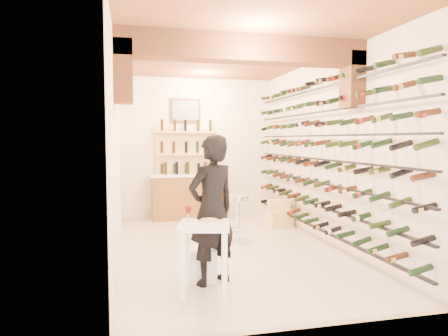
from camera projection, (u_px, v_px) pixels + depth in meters
name	position (u px, v px, depth m)	size (l,w,h in m)	color
ground	(228.00, 247.00, 6.78)	(6.00, 6.00, 0.00)	beige
room_shell	(232.00, 110.00, 6.37)	(3.52, 6.02, 3.21)	white
wine_rack	(315.00, 153.00, 7.02)	(0.32, 5.70, 2.56)	black
back_counter	(188.00, 195.00, 9.25)	(1.70, 0.62, 1.29)	brown
back_shelving	(186.00, 166.00, 9.44)	(1.40, 0.31, 2.73)	#E3C27F
tasting_table	(204.00, 236.00, 4.72)	(0.69, 0.69, 1.00)	white
white_stool	(202.00, 264.00, 5.19)	(0.33, 0.33, 0.42)	white
person	(212.00, 210.00, 5.04)	(0.67, 0.44, 1.84)	black
chrome_barstool	(237.00, 215.00, 7.12)	(0.42, 0.42, 0.82)	silver
crate_lower	(279.00, 219.00, 8.41)	(0.51, 0.36, 0.31)	#E4C47D
crate_upper	(279.00, 206.00, 8.39)	(0.43, 0.30, 0.25)	#E4C47D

